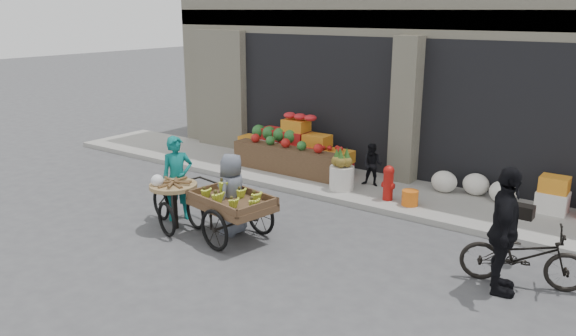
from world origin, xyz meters
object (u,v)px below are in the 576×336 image
Objects in this scene: fire_hydrant at (388,181)px; vendor_woman at (177,178)px; banana_cart at (230,199)px; tricycle_cart at (174,198)px; orange_bucket at (410,198)px; bicycle at (523,256)px; cyclist at (504,231)px; vendor_grey at (232,194)px; pineapple_bin at (342,178)px; seated_person at (372,165)px.

vendor_woman reaches higher than fire_hydrant.
banana_cart reaches higher than tricycle_cart.
bicycle reaches higher than orange_bucket.
tricycle_cart is (-2.55, -3.36, 0.06)m from fire_hydrant.
fire_hydrant is 3.44m from banana_cart.
vendor_woman is 0.88× the size of cyclist.
fire_hydrant is at bearing 75.67° from banana_cart.
vendor_grey is at bearing 85.64° from bicycle.
tricycle_cart is (-1.13, -0.23, -0.16)m from banana_cart.
cyclist reaches higher than bicycle.
bicycle is (4.16, -2.01, 0.08)m from pineapple_bin.
cyclist is at bearing -31.34° from pineapple_bin.
pineapple_bin is at bearing 48.03° from bicycle.
pineapple_bin is 0.36× the size of vendor_grey.
orange_bucket is 4.51m from tricycle_cart.
bicycle is at bearing 92.64° from vendor_grey.
pineapple_bin is 0.21× the size of banana_cart.
pineapple_bin reaches higher than orange_bucket.
vendor_grey is (-2.05, -2.88, 0.45)m from orange_bucket.
pineapple_bin is 3.71m from tricycle_cart.
vendor_grey is at bearing -113.34° from seated_person.
pineapple_bin is 0.30× the size of bicycle.
vendor_grey reaches higher than fire_hydrant.
orange_bucket is at bearing 63.56° from tricycle_cart.
pineapple_bin is 1.61m from orange_bucket.
fire_hydrant is at bearing -13.26° from vendor_woman.
cyclist is (3.56, -3.01, 0.32)m from seated_person.
bicycle is (3.06, -1.96, -0.05)m from fire_hydrant.
banana_cart is at bearing 22.75° from vendor_grey.
cyclist is at bearing -53.46° from vendor_woman.
tricycle_cart is 5.52m from cyclist.
cyclist is (4.28, 0.77, 0.18)m from banana_cart.
fire_hydrant is at bearing -2.60° from pineapple_bin.
pineapple_bin is 3.03m from vendor_grey.
orange_bucket is 4.47m from vendor_woman.
cyclist reaches higher than vendor_grey.
tricycle_cart is at bearing -113.13° from pineapple_bin.
banana_cart is 1.72× the size of tricycle_cart.
cyclist is (-0.20, -0.40, 0.46)m from bicycle.
fire_hydrant is 2.22× the size of orange_bucket.
seated_person is 0.51× the size of cyclist.
fire_hydrant is (1.10, -0.05, 0.13)m from pineapple_bin.
pineapple_bin is at bearing 176.42° from orange_bucket.
orange_bucket is 3.56m from vendor_grey.
fire_hydrant is at bearing 69.02° from tricycle_cart.
fire_hydrant is 0.45× the size of vendor_woman.
vendor_grey reaches higher than pineapple_bin.
bicycle is at bearing 24.68° from banana_cart.
cyclist reaches higher than banana_cart.
fire_hydrant is 0.49× the size of tricycle_cart.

